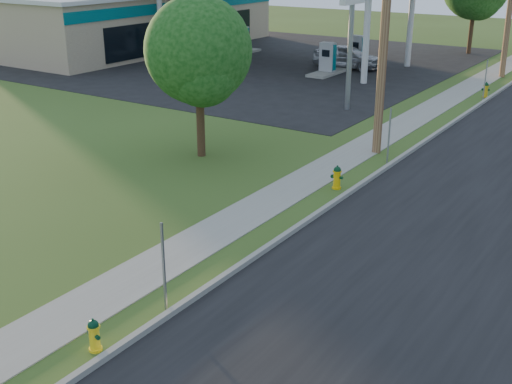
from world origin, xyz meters
TOP-DOWN VIEW (x-y plane):
  - road at (4.50, 10.00)m, footprint 8.00×120.00m
  - curb at (0.50, 10.00)m, footprint 0.15×120.00m
  - sidewalk at (-1.25, 10.00)m, footprint 1.50×120.00m
  - forecourt at (-16.00, 32.00)m, footprint 26.00×28.00m
  - utility_pole_mid at (-0.60, 17.00)m, footprint 1.40×0.32m
  - sign_post_near at (0.25, 4.20)m, footprint 0.05×0.04m
  - sign_post_mid at (0.25, 16.00)m, footprint 0.05×0.04m
  - sign_post_far at (0.25, 28.20)m, footprint 0.05×0.04m
  - fuel_pump_nw at (-18.50, 30.00)m, footprint 1.20×3.20m
  - fuel_pump_ne at (-9.50, 30.00)m, footprint 1.20×3.20m
  - fuel_pump_sw at (-18.50, 34.00)m, footprint 1.20×3.20m
  - fuel_pump_se at (-9.50, 34.00)m, footprint 1.20×3.20m
  - convenience_store at (-26.98, 32.00)m, footprint 10.40×22.40m
  - tree_verge at (-5.70, 13.02)m, footprint 3.77×3.77m
  - hydrant_near at (0.10, 2.35)m, footprint 0.36×0.32m
  - hydrant_mid at (-0.08, 12.72)m, footprint 0.39×0.35m
  - hydrant_far at (0.17, 28.86)m, footprint 0.41×0.36m
  - car_silver at (-9.46, 32.60)m, footprint 4.40×1.91m

SIDE VIEW (x-z plane):
  - road at x=4.50m, z-range 0.00..0.02m
  - forecourt at x=-16.00m, z-range 0.00..0.02m
  - sidewalk at x=-1.25m, z-range 0.00..0.03m
  - curb at x=0.50m, z-range 0.00..0.15m
  - hydrant_near at x=0.10m, z-range -0.01..0.68m
  - hydrant_mid at x=-0.08m, z-range -0.01..0.76m
  - hydrant_far at x=0.17m, z-range -0.01..0.78m
  - fuel_pump_nw at x=-18.50m, z-range -0.23..1.67m
  - fuel_pump_ne at x=-9.50m, z-range -0.23..1.67m
  - fuel_pump_sw at x=-18.50m, z-range -0.23..1.67m
  - fuel_pump_se at x=-9.50m, z-range -0.23..1.67m
  - car_silver at x=-9.46m, z-range 0.00..1.48m
  - sign_post_near at x=0.25m, z-range 0.00..2.00m
  - sign_post_mid at x=0.25m, z-range 0.00..2.00m
  - sign_post_far at x=0.25m, z-range 0.00..2.00m
  - convenience_store at x=-26.98m, z-range 0.01..4.25m
  - tree_verge at x=-5.70m, z-range 0.82..6.53m
  - utility_pole_mid at x=-0.60m, z-range 0.05..9.85m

